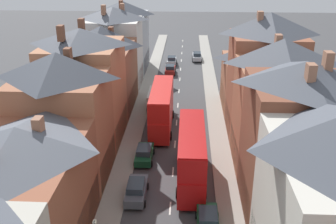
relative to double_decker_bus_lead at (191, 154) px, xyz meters
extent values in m
cube|color=gray|center=(-6.89, 15.37, -2.75)|extent=(2.20, 104.00, 0.14)
cube|color=gray|center=(3.31, 15.37, -2.75)|extent=(2.20, 104.00, 0.14)
cube|color=silver|center=(-1.79, -4.63, -2.81)|extent=(0.14, 1.80, 0.01)
cube|color=silver|center=(-1.79, 1.37, -2.81)|extent=(0.14, 1.80, 0.01)
cube|color=silver|center=(-1.79, 7.37, -2.81)|extent=(0.14, 1.80, 0.01)
cube|color=silver|center=(-1.79, 13.37, -2.81)|extent=(0.14, 1.80, 0.01)
cube|color=silver|center=(-1.79, 19.37, -2.81)|extent=(0.14, 1.80, 0.01)
cube|color=silver|center=(-1.79, 25.37, -2.81)|extent=(0.14, 1.80, 0.01)
cube|color=silver|center=(-1.79, 31.37, -2.81)|extent=(0.14, 1.80, 0.01)
cube|color=silver|center=(-1.79, 37.37, -2.81)|extent=(0.14, 1.80, 0.01)
cube|color=silver|center=(-1.79, 43.37, -2.81)|extent=(0.14, 1.80, 0.01)
cube|color=silver|center=(-1.79, 49.37, -2.81)|extent=(0.14, 1.80, 0.01)
cube|color=silver|center=(-1.79, 55.37, -2.81)|extent=(0.14, 1.80, 0.01)
cube|color=silver|center=(-1.79, 61.37, -2.81)|extent=(0.14, 1.80, 0.01)
cube|color=#935138|center=(-11.99, -9.54, 1.19)|extent=(8.00, 11.56, 8.01)
pyramid|color=#565B66|center=(-11.99, -9.54, 6.10)|extent=(8.00, 11.56, 1.81)
cube|color=#99664C|center=(-10.73, -8.63, 6.70)|extent=(0.60, 0.90, 1.20)
cube|color=#A36042|center=(-11.99, 0.07, 2.28)|extent=(8.00, 7.66, 10.18)
cube|color=#1E5133|center=(-8.05, 0.07, -1.22)|extent=(0.12, 7.04, 3.20)
pyramid|color=#474C56|center=(-11.99, 0.07, 8.51)|extent=(8.00, 7.66, 2.29)
cube|color=brown|center=(-11.45, 1.80, 9.07)|extent=(0.60, 0.90, 1.11)
cube|color=#B2704C|center=(-11.99, 8.31, 2.84)|extent=(8.00, 8.83, 11.31)
cube|color=#1E5133|center=(-8.05, 8.31, -1.22)|extent=(0.12, 8.12, 3.20)
pyramid|color=#474C56|center=(-11.99, 8.31, 9.33)|extent=(8.00, 8.83, 1.68)
cube|color=brown|center=(-12.37, 10.55, 10.07)|extent=(0.60, 0.90, 1.48)
cube|color=brown|center=(-13.25, 5.93, 10.11)|extent=(0.60, 0.90, 1.56)
cube|color=brown|center=(-11.99, 18.24, 1.58)|extent=(8.00, 11.03, 8.80)
cube|color=maroon|center=(-8.05, 18.24, -1.22)|extent=(0.12, 10.15, 3.20)
pyramid|color=#383D47|center=(-11.99, 18.24, 7.27)|extent=(8.00, 11.03, 2.58)
cube|color=brown|center=(-10.73, 18.73, 7.82)|extent=(0.60, 0.90, 1.10)
cube|color=silver|center=(-11.99, 27.46, 2.53)|extent=(8.00, 7.42, 10.70)
cube|color=maroon|center=(-8.05, 27.46, -1.22)|extent=(0.12, 6.83, 3.20)
pyramid|color=#565B66|center=(-11.99, 27.46, 8.81)|extent=(8.00, 7.42, 1.86)
cube|color=#99664C|center=(-13.04, 25.77, 9.53)|extent=(0.60, 0.90, 1.42)
cube|color=#99664C|center=(-10.70, 28.43, 9.46)|extent=(0.60, 0.90, 1.30)
cube|color=#ADB2B7|center=(-11.99, 36.46, 2.22)|extent=(8.00, 10.59, 10.08)
cube|color=navy|center=(-8.05, 36.46, -1.22)|extent=(0.12, 9.74, 3.20)
pyramid|color=#383D47|center=(-11.99, 36.46, 8.38)|extent=(8.00, 10.59, 2.24)
cube|color=brown|center=(-11.85, 34.20, 9.13)|extent=(0.60, 0.90, 1.50)
cube|color=brown|center=(8.41, -3.98, 2.88)|extent=(8.00, 8.26, 11.39)
cube|color=olive|center=(4.47, -3.98, -1.22)|extent=(0.12, 7.60, 3.20)
pyramid|color=#474C56|center=(8.41, -3.98, 9.42)|extent=(8.00, 8.26, 1.71)
cube|color=#99664C|center=(9.77, -4.08, 10.22)|extent=(0.60, 0.90, 1.60)
cube|color=#99664C|center=(8.01, -6.06, 10.03)|extent=(0.60, 0.90, 1.22)
cube|color=#A36042|center=(8.41, 3.88, 2.51)|extent=(8.00, 7.44, 10.64)
cube|color=#1E5133|center=(4.47, 3.88, -1.22)|extent=(0.12, 6.85, 3.20)
pyramid|color=#565B66|center=(8.41, 3.88, 9.04)|extent=(8.00, 7.44, 2.43)
cube|color=#99664C|center=(8.11, 5.10, 9.71)|extent=(0.60, 0.90, 1.34)
cube|color=#935138|center=(8.41, 11.10, 3.16)|extent=(8.00, 7.01, 11.95)
cube|color=black|center=(4.47, 11.10, -1.22)|extent=(0.12, 6.44, 3.20)
pyramid|color=#565B66|center=(8.41, 11.10, 10.35)|extent=(8.00, 7.01, 2.44)
cube|color=#99664C|center=(7.21, 10.93, 11.01)|extent=(0.60, 0.90, 1.32)
cube|color=#A36042|center=(8.41, 18.89, 0.76)|extent=(8.00, 8.58, 7.15)
cube|color=olive|center=(4.47, 18.89, -1.22)|extent=(0.12, 7.89, 3.20)
pyramid|color=#383D47|center=(8.41, 18.89, 5.34)|extent=(8.00, 8.58, 2.01)
cube|color=brown|center=(8.70, 18.03, 6.05)|extent=(0.60, 0.90, 1.42)
cube|color=brown|center=(9.67, 17.69, 5.94)|extent=(0.60, 0.90, 1.19)
cube|color=#B70F0F|center=(0.01, -0.02, -1.17)|extent=(2.44, 10.80, 2.50)
cube|color=#B70F0F|center=(0.01, -0.02, 1.23)|extent=(2.44, 10.58, 2.30)
cube|color=#B70F0F|center=(0.01, -0.02, 2.43)|extent=(2.39, 10.37, 0.10)
cube|color=#28333D|center=(0.01, 5.33, -0.97)|extent=(2.20, 0.10, 1.20)
cube|color=#28333D|center=(0.01, 5.33, 1.33)|extent=(2.20, 0.10, 1.10)
cube|color=#28333D|center=(-1.18, -0.02, -0.92)|extent=(0.06, 9.18, 0.90)
cube|color=#28333D|center=(-1.18, -0.02, 1.33)|extent=(0.06, 9.18, 0.90)
cube|color=yellow|center=(0.01, 5.33, 2.13)|extent=(1.34, 0.08, 0.32)
cylinder|color=black|center=(-1.21, 3.32, -2.32)|extent=(0.30, 1.00, 1.00)
cylinder|color=black|center=(1.23, 3.32, -2.32)|extent=(0.30, 1.00, 1.00)
cylinder|color=black|center=(-1.21, -2.99, -2.32)|extent=(0.30, 1.00, 1.00)
cylinder|color=black|center=(1.23, -2.99, -2.32)|extent=(0.30, 1.00, 1.00)
cube|color=red|center=(-3.59, 11.55, -1.17)|extent=(2.44, 10.80, 2.50)
cube|color=red|center=(-3.59, 11.55, 1.23)|extent=(2.44, 10.58, 2.30)
cube|color=red|center=(-3.59, 11.55, 2.43)|extent=(2.39, 10.37, 0.10)
cube|color=#28333D|center=(-3.59, 16.90, -0.97)|extent=(2.20, 0.10, 1.20)
cube|color=#28333D|center=(-3.59, 16.90, 1.33)|extent=(2.20, 0.10, 1.10)
cube|color=#28333D|center=(-4.78, 11.55, -0.92)|extent=(0.06, 9.18, 0.90)
cube|color=#28333D|center=(-4.78, 11.55, 1.33)|extent=(0.06, 9.18, 0.90)
cube|color=yellow|center=(-3.59, 16.90, 2.13)|extent=(1.34, 0.08, 0.32)
cylinder|color=black|center=(-4.81, 14.90, -2.32)|extent=(0.30, 1.00, 1.00)
cylinder|color=black|center=(-2.37, 14.90, -2.32)|extent=(0.30, 1.00, 1.00)
cylinder|color=black|center=(-4.81, 8.58, -2.32)|extent=(0.30, 1.00, 1.00)
cylinder|color=black|center=(-2.37, 8.58, -2.32)|extent=(0.30, 1.00, 1.00)
cube|color=maroon|center=(-3.59, 34.49, -2.15)|extent=(1.70, 3.81, 0.71)
cube|color=#28333D|center=(-3.59, 34.30, -1.50)|extent=(1.46, 1.90, 0.60)
cylinder|color=black|center=(-4.44, 35.67, -2.51)|extent=(0.20, 0.62, 0.62)
cylinder|color=black|center=(-2.74, 35.67, -2.51)|extent=(0.20, 0.62, 0.62)
cylinder|color=black|center=(-4.44, 33.31, -2.51)|extent=(0.20, 0.62, 0.62)
cylinder|color=black|center=(-2.74, 33.31, -2.51)|extent=(0.20, 0.62, 0.62)
cube|color=#B7BABF|center=(-3.59, 40.52, -2.17)|extent=(1.70, 3.82, 0.68)
cube|color=#28333D|center=(-3.59, 40.33, -1.53)|extent=(1.46, 1.91, 0.60)
cylinder|color=black|center=(-4.44, 41.70, -2.51)|extent=(0.20, 0.62, 0.62)
cylinder|color=black|center=(-2.74, 41.70, -2.51)|extent=(0.20, 0.62, 0.62)
cylinder|color=black|center=(-4.44, 39.34, -2.51)|extent=(0.20, 0.62, 0.62)
cylinder|color=black|center=(-2.74, 39.34, -2.51)|extent=(0.20, 0.62, 0.62)
cube|color=#B7BABF|center=(1.31, 43.82, -2.14)|extent=(1.70, 4.38, 0.73)
cube|color=#28333D|center=(1.31, 43.60, -1.48)|extent=(1.46, 2.19, 0.60)
cylinder|color=black|center=(0.46, 45.18, -2.51)|extent=(0.20, 0.62, 0.62)
cylinder|color=black|center=(2.16, 45.18, -2.51)|extent=(0.20, 0.62, 0.62)
cylinder|color=black|center=(0.46, 42.46, -2.51)|extent=(0.20, 0.62, 0.62)
cylinder|color=black|center=(2.16, 42.46, -2.51)|extent=(0.20, 0.62, 0.62)
cube|color=#4C515B|center=(-4.89, -3.17, -2.11)|extent=(1.70, 4.39, 0.79)
cube|color=#28333D|center=(-4.89, -3.39, -1.42)|extent=(1.46, 2.20, 0.60)
cylinder|color=black|center=(-5.74, -1.81, -2.51)|extent=(0.20, 0.62, 0.62)
cylinder|color=black|center=(-4.04, -1.81, -2.51)|extent=(0.20, 0.62, 0.62)
cylinder|color=black|center=(-5.74, -4.53, -2.51)|extent=(0.20, 0.62, 0.62)
cylinder|color=black|center=(-4.04, -4.53, -2.51)|extent=(0.20, 0.62, 0.62)
cube|color=#144728|center=(1.31, -7.15, -2.11)|extent=(1.70, 4.04, 0.79)
cube|color=#28333D|center=(1.31, -7.35, -1.41)|extent=(1.46, 2.02, 0.60)
cylinder|color=black|center=(0.46, -5.89, -2.51)|extent=(0.20, 0.62, 0.62)
cylinder|color=black|center=(2.16, -5.89, -2.51)|extent=(0.20, 0.62, 0.62)
cube|color=#144728|center=(-4.89, 3.56, -2.14)|extent=(1.70, 4.25, 0.73)
cube|color=#28333D|center=(-4.89, 3.35, -1.47)|extent=(1.46, 2.13, 0.60)
cylinder|color=black|center=(-5.74, 4.88, -2.51)|extent=(0.20, 0.62, 0.62)
cylinder|color=black|center=(-4.04, 4.88, -2.51)|extent=(0.20, 0.62, 0.62)
cylinder|color=black|center=(-5.74, 2.25, -2.51)|extent=(0.20, 0.62, 0.62)
cylinder|color=black|center=(-4.04, 2.25, -2.51)|extent=(0.20, 0.62, 0.62)
cube|color=silver|center=(-4.89, 18.32, -1.46)|extent=(1.96, 5.20, 2.10)
cube|color=#28333D|center=(-4.89, 20.87, -1.16)|extent=(1.76, 0.10, 0.90)
cylinder|color=black|center=(-5.87, 19.88, -2.46)|extent=(0.24, 0.72, 0.72)
cylinder|color=black|center=(-3.91, 19.88, -2.46)|extent=(0.24, 0.72, 0.72)
cylinder|color=black|center=(-5.87, 16.76, -2.46)|extent=(0.24, 0.72, 0.72)
cylinder|color=black|center=(-3.91, 16.76, -2.46)|extent=(0.24, 0.72, 0.72)
cube|color=beige|center=(-6.04, -13.40, 2.50)|extent=(0.20, 0.32, 0.20)
camera|label=1|loc=(-0.54, -32.67, 18.06)|focal=42.00mm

